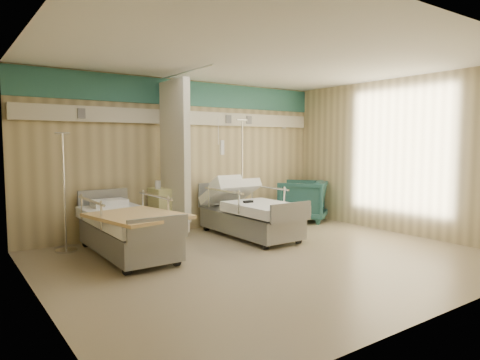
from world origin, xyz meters
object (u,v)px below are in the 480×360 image
at_px(bed_left, 127,234).
at_px(iv_stand_left, 65,227).
at_px(iv_stand_right, 242,204).
at_px(bedside_cabinet, 167,212).
at_px(visitor_armchair, 303,200).
at_px(bed_right, 249,219).

height_order(bed_left, iv_stand_left, iv_stand_left).
bearing_deg(bed_left, iv_stand_left, 130.57).
relative_size(bed_left, iv_stand_left, 1.21).
bearing_deg(bed_left, iv_stand_right, 18.91).
distance_m(bed_left, bedside_cabinet, 1.39).
height_order(visitor_armchair, iv_stand_right, iv_stand_right).
distance_m(bed_left, iv_stand_right, 2.86).
relative_size(bed_left, iv_stand_right, 1.03).
height_order(bed_right, bedside_cabinet, bedside_cabinet).
distance_m(bed_right, bedside_cabinet, 1.46).
relative_size(bed_right, iv_stand_left, 1.21).
bearing_deg(iv_stand_right, visitor_armchair, -13.53).
relative_size(iv_stand_right, iv_stand_left, 1.17).
xyz_separation_m(bed_right, bed_left, (-2.20, 0.00, 0.00)).
relative_size(bedside_cabinet, iv_stand_left, 0.47).
distance_m(visitor_armchair, iv_stand_left, 4.73).
relative_size(visitor_armchair, iv_stand_left, 0.53).
xyz_separation_m(bed_right, iv_stand_right, (0.50, 0.92, 0.12)).
xyz_separation_m(bedside_cabinet, visitor_armchair, (3.00, -0.30, 0.00)).
height_order(bed_left, iv_stand_right, iv_stand_right).
bearing_deg(bed_right, visitor_armchair, 17.97).
height_order(iv_stand_right, iv_stand_left, iv_stand_right).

